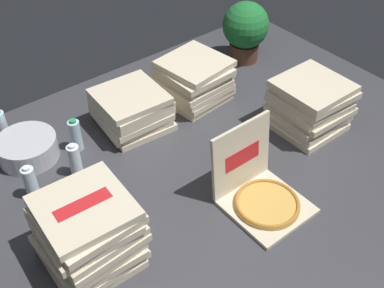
{
  "coord_description": "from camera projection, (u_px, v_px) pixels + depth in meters",
  "views": [
    {
      "loc": [
        -1.18,
        -1.42,
        1.84
      ],
      "look_at": [
        0.04,
        0.1,
        0.14
      ],
      "focal_mm": 44.74,
      "sensor_mm": 36.0,
      "label": 1
    }
  ],
  "objects": [
    {
      "name": "ground_plane",
      "position": [
        198.0,
        177.0,
        2.61
      ],
      "size": [
        3.2,
        2.4,
        0.02
      ],
      "primitive_type": "cube",
      "color": "#38383D"
    },
    {
      "name": "open_pizza_box",
      "position": [
        260.0,
        192.0,
        2.41
      ],
      "size": [
        0.38,
        0.43,
        0.4
      ],
      "color": "beige",
      "rests_on": "ground_plane"
    },
    {
      "name": "pizza_stack_right_near",
      "position": [
        194.0,
        80.0,
        3.06
      ],
      "size": [
        0.43,
        0.43,
        0.27
      ],
      "color": "beige",
      "rests_on": "ground_plane"
    },
    {
      "name": "pizza_stack_left_mid",
      "position": [
        89.0,
        234.0,
        2.08
      ],
      "size": [
        0.42,
        0.42,
        0.36
      ],
      "color": "beige",
      "rests_on": "ground_plane"
    },
    {
      "name": "pizza_stack_right_mid",
      "position": [
        310.0,
        105.0,
        2.83
      ],
      "size": [
        0.41,
        0.42,
        0.31
      ],
      "color": "beige",
      "rests_on": "ground_plane"
    },
    {
      "name": "pizza_stack_left_near",
      "position": [
        132.0,
        110.0,
        2.86
      ],
      "size": [
        0.43,
        0.42,
        0.23
      ],
      "color": "beige",
      "rests_on": "ground_plane"
    },
    {
      "name": "ice_bucket",
      "position": [
        28.0,
        148.0,
        2.68
      ],
      "size": [
        0.34,
        0.34,
        0.13
      ],
      "primitive_type": "cylinder",
      "color": "#B7BABF",
      "rests_on": "ground_plane"
    },
    {
      "name": "water_bottle_0",
      "position": [
        2.0,
        126.0,
        2.77
      ],
      "size": [
        0.07,
        0.07,
        0.21
      ],
      "color": "silver",
      "rests_on": "ground_plane"
    },
    {
      "name": "water_bottle_2",
      "position": [
        75.0,
        160.0,
        2.55
      ],
      "size": [
        0.07,
        0.07,
        0.21
      ],
      "color": "white",
      "rests_on": "ground_plane"
    },
    {
      "name": "water_bottle_3",
      "position": [
        31.0,
        183.0,
        2.42
      ],
      "size": [
        0.07,
        0.07,
        0.21
      ],
      "color": "silver",
      "rests_on": "ground_plane"
    },
    {
      "name": "water_bottle_4",
      "position": [
        76.0,
        135.0,
        2.71
      ],
      "size": [
        0.07,
        0.07,
        0.21
      ],
      "color": "silver",
      "rests_on": "ground_plane"
    },
    {
      "name": "potted_plant",
      "position": [
        245.0,
        29.0,
        3.36
      ],
      "size": [
        0.33,
        0.33,
        0.44
      ],
      "color": "#513323",
      "rests_on": "ground_plane"
    }
  ]
}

